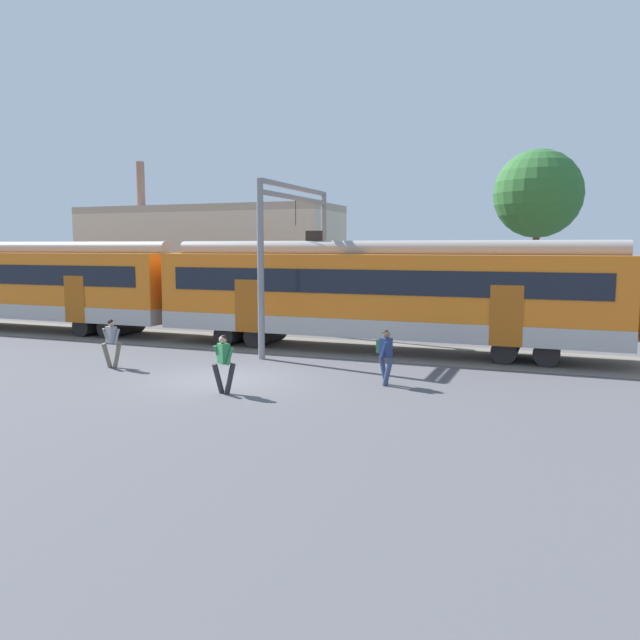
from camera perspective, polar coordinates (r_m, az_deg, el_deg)
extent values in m
plane|color=#515156|center=(19.72, -8.57, -5.35)|extent=(160.00, 160.00, 0.00)
cube|color=slate|center=(29.64, -15.62, -1.45)|extent=(80.00, 4.40, 0.01)
cube|color=#B2ADA8|center=(24.57, 5.32, -0.42)|extent=(18.00, 3.06, 0.70)
cube|color=orange|center=(24.42, 5.36, 3.19)|extent=(18.00, 3.00, 2.40)
cube|color=black|center=(22.96, 4.33, 3.47)|extent=(16.56, 0.03, 0.90)
cube|color=#AC5413|center=(22.12, 16.67, 0.35)|extent=(1.10, 0.04, 2.10)
cube|color=#AC5413|center=(24.92, -6.65, 1.28)|extent=(1.10, 0.04, 2.10)
cylinder|color=gray|center=(24.38, 5.40, 6.42)|extent=(17.64, 0.70, 0.70)
cube|color=black|center=(25.25, -0.55, 7.71)|extent=(0.70, 0.12, 0.40)
cylinder|color=black|center=(23.74, 20.06, -2.52)|extent=(0.90, 2.40, 0.90)
cylinder|color=black|center=(23.80, 16.69, -2.37)|extent=(0.90, 2.40, 0.90)
cylinder|color=black|center=(26.39, -4.94, -1.24)|extent=(0.90, 2.40, 0.90)
cylinder|color=black|center=(27.03, -7.61, -1.08)|extent=(0.90, 2.40, 0.90)
cube|color=#B2ADA8|center=(34.59, -25.82, 1.01)|extent=(18.00, 3.06, 0.70)
cube|color=orange|center=(34.49, -25.95, 3.57)|extent=(18.00, 3.00, 2.40)
cube|color=#AC5413|center=(29.98, -21.53, 1.77)|extent=(1.10, 0.04, 2.10)
cylinder|color=gray|center=(34.46, -26.07, 5.86)|extent=(17.64, 0.70, 0.70)
cylinder|color=black|center=(30.38, -17.64, -0.48)|extent=(0.90, 2.40, 0.90)
cylinder|color=black|center=(31.28, -19.64, -0.35)|extent=(0.90, 2.40, 0.90)
cylinder|color=#6B6051|center=(22.34, -18.05, -3.06)|extent=(0.27, 0.38, 0.87)
cylinder|color=#6B6051|center=(22.36, -18.91, -3.08)|extent=(0.27, 0.38, 0.87)
cube|color=gray|center=(22.25, -18.55, -1.27)|extent=(0.42, 0.36, 0.56)
cylinder|color=gray|center=(22.41, -18.99, -1.36)|extent=(0.17, 0.26, 0.52)
cylinder|color=gray|center=(22.10, -18.09, -1.43)|extent=(0.17, 0.26, 0.52)
sphere|color=tan|center=(22.21, -18.54, -0.27)|extent=(0.22, 0.22, 0.22)
sphere|color=black|center=(22.19, -18.59, -0.19)|extent=(0.20, 0.20, 0.20)
cylinder|color=#28282D|center=(17.76, -9.30, -5.29)|extent=(0.32, 0.38, 0.87)
cylinder|color=#28282D|center=(17.71, -8.23, -5.30)|extent=(0.32, 0.38, 0.87)
cube|color=#2D7F47|center=(17.60, -8.80, -3.04)|extent=(0.43, 0.40, 0.56)
cylinder|color=#2D7F47|center=(17.45, -8.25, -3.28)|extent=(0.21, 0.25, 0.52)
cylinder|color=#2D7F47|center=(17.77, -9.34, -3.12)|extent=(0.21, 0.25, 0.52)
sphere|color=tan|center=(17.53, -8.88, -1.79)|extent=(0.22, 0.22, 0.22)
sphere|color=black|center=(17.53, -8.83, -1.69)|extent=(0.20, 0.20, 0.20)
cylinder|color=navy|center=(18.52, 6.22, -4.75)|extent=(0.38, 0.26, 0.87)
cylinder|color=navy|center=(18.82, 5.82, -4.55)|extent=(0.38, 0.26, 0.87)
cube|color=navy|center=(18.54, 6.05, -2.50)|extent=(0.35, 0.42, 0.56)
cylinder|color=navy|center=(18.77, 6.23, -2.54)|extent=(0.26, 0.17, 0.52)
cylinder|color=navy|center=(18.32, 5.86, -2.76)|extent=(0.26, 0.17, 0.52)
sphere|color=brown|center=(18.47, 6.11, -1.31)|extent=(0.22, 0.22, 0.22)
sphere|color=black|center=(18.48, 6.06, -1.21)|extent=(0.20, 0.20, 0.20)
cube|color=#235633|center=(18.64, 5.59, -2.38)|extent=(0.24, 0.32, 0.40)
cylinder|color=gray|center=(22.67, -5.45, 4.56)|extent=(0.24, 0.24, 6.50)
cylinder|color=gray|center=(28.53, 0.34, 5.03)|extent=(0.24, 0.24, 6.50)
cube|color=gray|center=(25.66, -2.26, 11.99)|extent=(0.20, 6.40, 0.16)
cube|color=gray|center=(25.63, -2.25, 11.10)|extent=(0.20, 6.40, 0.16)
cylinder|color=black|center=(25.59, -2.24, 9.76)|extent=(0.03, 0.03, 1.00)
cube|color=beige|center=(37.51, -10.15, 4.96)|extent=(15.49, 5.00, 6.00)
cube|color=#9F9686|center=(37.56, -10.26, 9.85)|extent=(15.49, 5.00, 0.40)
cylinder|color=#8C6656|center=(40.26, -16.07, 11.48)|extent=(0.50, 0.50, 3.20)
cylinder|color=brown|center=(32.19, 19.02, 3.65)|extent=(0.32, 0.32, 5.14)
sphere|color=#2D662D|center=(32.25, 19.30, 10.85)|extent=(4.21, 4.21, 4.21)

